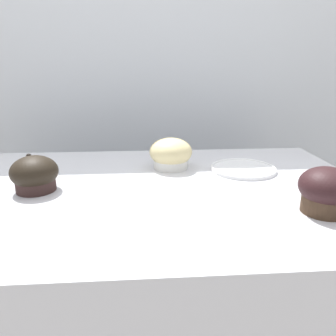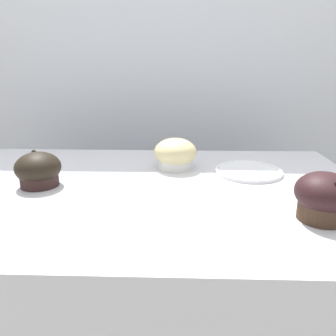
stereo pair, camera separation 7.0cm
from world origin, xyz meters
TOP-DOWN VIEW (x-y plane):
  - wall_back at (0.00, 0.60)m, footprint 3.20×0.10m
  - muffin_front_center at (0.32, -0.15)m, footprint 0.10×0.10m
  - muffin_back_left at (-0.23, -0.00)m, footprint 0.10×0.10m
  - muffin_back_right at (0.07, 0.14)m, footprint 0.11×0.11m
  - serving_plate at (0.25, 0.10)m, footprint 0.16×0.16m

SIDE VIEW (x-z plane):
  - wall_back at x=0.00m, z-range 0.00..1.80m
  - serving_plate at x=0.25m, z-range 0.91..0.92m
  - muffin_back_left at x=-0.23m, z-range 0.91..0.98m
  - muffin_back_right at x=0.07m, z-range 0.91..0.99m
  - muffin_front_center at x=0.32m, z-range 0.91..0.99m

